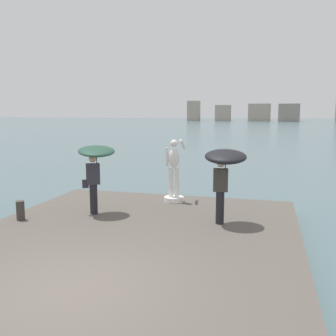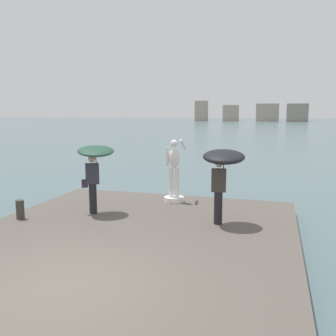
{
  "view_description": "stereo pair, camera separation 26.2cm",
  "coord_description": "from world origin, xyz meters",
  "px_view_note": "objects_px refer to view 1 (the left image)",
  "views": [
    {
      "loc": [
        3.11,
        -5.37,
        3.32
      ],
      "look_at": [
        0.0,
        6.18,
        1.55
      ],
      "focal_mm": 39.87,
      "sensor_mm": 36.0,
      "label": 1
    },
    {
      "loc": [
        3.37,
        -5.3,
        3.32
      ],
      "look_at": [
        0.0,
        6.18,
        1.55
      ],
      "focal_mm": 39.87,
      "sensor_mm": 36.0,
      "label": 2
    }
  ],
  "objects_px": {
    "onlooker_left": "(95,161)",
    "onlooker_right": "(224,165)",
    "statue_white_figure": "(174,176)",
    "mooring_bollard": "(20,210)"
  },
  "relations": [
    {
      "from": "mooring_bollard",
      "to": "statue_white_figure",
      "type": "bearing_deg",
      "value": 42.0
    },
    {
      "from": "onlooker_right",
      "to": "statue_white_figure",
      "type": "bearing_deg",
      "value": 132.14
    },
    {
      "from": "statue_white_figure",
      "to": "mooring_bollard",
      "type": "relative_size",
      "value": 3.94
    },
    {
      "from": "onlooker_left",
      "to": "onlooker_right",
      "type": "distance_m",
      "value": 3.71
    },
    {
      "from": "statue_white_figure",
      "to": "mooring_bollard",
      "type": "xyz_separation_m",
      "value": [
        -3.55,
        -3.2,
        -0.59
      ]
    },
    {
      "from": "statue_white_figure",
      "to": "onlooker_right",
      "type": "height_order",
      "value": "statue_white_figure"
    },
    {
      "from": "onlooker_right",
      "to": "onlooker_left",
      "type": "bearing_deg",
      "value": 179.29
    },
    {
      "from": "onlooker_left",
      "to": "onlooker_right",
      "type": "bearing_deg",
      "value": -0.71
    },
    {
      "from": "onlooker_right",
      "to": "mooring_bollard",
      "type": "bearing_deg",
      "value": -168.33
    },
    {
      "from": "onlooker_left",
      "to": "mooring_bollard",
      "type": "relative_size",
      "value": 3.82
    }
  ]
}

